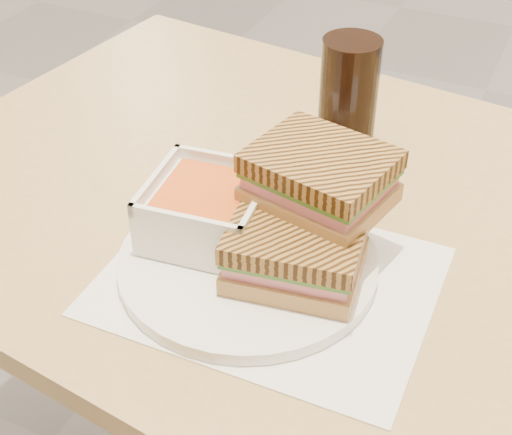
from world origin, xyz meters
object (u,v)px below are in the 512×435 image
at_px(soup_bowl, 208,211).
at_px(panini_lower, 296,250).
at_px(main_table, 376,306).
at_px(plate, 248,262).
at_px(cola_glass, 348,99).

relative_size(soup_bowl, panini_lower, 0.92).
bearing_deg(main_table, plate, -133.50).
xyz_separation_m(plate, cola_glass, (0.01, 0.26, 0.07)).
xyz_separation_m(soup_bowl, cola_glass, (0.07, 0.24, 0.03)).
relative_size(panini_lower, cola_glass, 0.94).
distance_m(main_table, soup_bowl, 0.25).
height_order(plate, panini_lower, panini_lower).
bearing_deg(plate, soup_bowl, 161.15).
xyz_separation_m(plate, panini_lower, (0.05, -0.00, 0.04)).
distance_m(main_table, plate, 0.21).
relative_size(main_table, cola_glass, 8.37).
xyz_separation_m(main_table, panini_lower, (-0.06, -0.12, 0.16)).
bearing_deg(soup_bowl, panini_lower, -10.73).
bearing_deg(cola_glass, main_table, -54.21).
distance_m(plate, panini_lower, 0.06).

